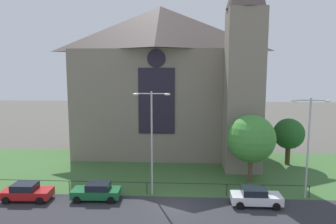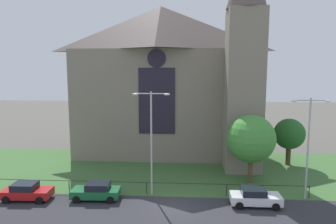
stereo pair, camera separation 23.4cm
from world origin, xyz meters
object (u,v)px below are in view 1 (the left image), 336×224
(streetlamp_near, at_px, (152,131))
(parked_car_white, at_px, (255,197))
(tree_right_near, at_px, (251,139))
(parked_car_green, at_px, (97,191))
(streetlamp_far, at_px, (309,136))
(tree_right_far, at_px, (289,134))
(parked_car_red, at_px, (27,192))
(church_building, at_px, (166,79))

(streetlamp_near, height_order, parked_car_white, streetlamp_near)
(tree_right_near, distance_m, parked_car_green, 15.84)
(streetlamp_far, bearing_deg, tree_right_far, 80.69)
(streetlamp_far, bearing_deg, parked_car_white, -159.88)
(parked_car_red, distance_m, parked_car_white, 19.92)
(tree_right_near, height_order, parked_car_green, tree_right_near)
(streetlamp_far, distance_m, parked_car_white, 7.11)
(tree_right_near, bearing_deg, parked_car_green, -160.20)
(church_building, xyz_separation_m, parked_car_white, (8.72, -17.17, -9.53))
(tree_right_near, xyz_separation_m, parked_car_white, (-0.68, -5.62, -3.78))
(parked_car_white, bearing_deg, streetlamp_near, 169.25)
(streetlamp_far, xyz_separation_m, parked_car_white, (-4.81, -1.76, -4.93))
(tree_right_far, distance_m, streetlamp_near, 18.69)
(tree_right_far, bearing_deg, streetlamp_far, -99.31)
(tree_right_far, xyz_separation_m, parked_car_red, (-26.41, -12.05, -3.03))
(parked_car_green, height_order, parked_car_white, same)
(streetlamp_near, height_order, streetlamp_far, streetlamp_near)
(church_building, relative_size, parked_car_red, 6.12)
(parked_car_white, bearing_deg, tree_right_near, 83.42)
(church_building, distance_m, parked_car_green, 19.93)
(streetlamp_far, bearing_deg, tree_right_near, 136.92)
(parked_car_green, bearing_deg, tree_right_near, -162.22)
(parked_car_green, bearing_deg, parked_car_red, 2.33)
(parked_car_green, xyz_separation_m, parked_car_white, (13.79, -0.41, 0.00))
(church_building, relative_size, tree_right_near, 3.73)
(tree_right_near, xyz_separation_m, parked_car_green, (-14.48, -5.21, -3.78))
(parked_car_white, bearing_deg, tree_right_far, 61.92)
(parked_car_red, xyz_separation_m, parked_car_green, (6.13, 0.47, 0.00))
(church_building, bearing_deg, parked_car_green, -106.84)
(streetlamp_far, bearing_deg, church_building, 131.30)
(tree_right_far, relative_size, parked_car_red, 1.33)
(streetlamp_near, bearing_deg, streetlamp_far, -0.00)
(church_building, xyz_separation_m, tree_right_near, (9.40, -11.54, -5.74))
(church_building, xyz_separation_m, streetlamp_near, (-0.28, -15.40, -4.33))
(streetlamp_near, xyz_separation_m, parked_car_green, (-4.79, -1.35, -5.20))
(parked_car_green, distance_m, parked_car_white, 13.80)
(tree_right_near, xyz_separation_m, parked_car_red, (-20.60, -5.68, -3.78))
(streetlamp_near, relative_size, parked_car_white, 2.27)
(tree_right_near, bearing_deg, streetlamp_far, -43.08)
(tree_right_near, distance_m, tree_right_far, 8.65)
(tree_right_far, height_order, parked_car_white, tree_right_far)
(church_building, distance_m, streetlamp_far, 21.01)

